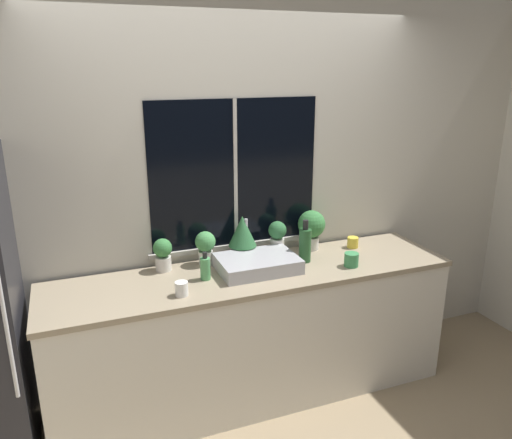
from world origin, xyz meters
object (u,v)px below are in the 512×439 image
object	(u,v)px
potted_plant_left	(205,246)
soap_bottle	(205,268)
sink	(257,263)
potted_plant_right	(277,236)
mug_white	(182,289)
potted_plant_center	(242,234)
mug_green	(351,260)
bottle_tall	(305,244)
mug_yellow	(353,242)
potted_plant_far_right	(312,227)
potted_plant_far_left	(163,253)

from	to	relation	value
potted_plant_left	soap_bottle	xyz separation A→B (m)	(-0.07, -0.23, -0.06)
sink	potted_plant_left	bearing A→B (deg)	143.16
potted_plant_right	potted_plant_left	bearing A→B (deg)	180.00
mug_white	sink	bearing A→B (deg)	19.36
potted_plant_center	mug_green	distance (m)	0.74
mug_green	bottle_tall	bearing A→B (deg)	142.94
bottle_tall	mug_green	xyz separation A→B (m)	(0.25, -0.19, -0.08)
sink	mug_yellow	size ratio (longest dim) A/B	6.39
mug_white	mug_green	bearing A→B (deg)	1.10
potted_plant_left	potted_plant_far_right	bearing A→B (deg)	0.00
potted_plant_left	mug_yellow	xyz separation A→B (m)	(1.08, -0.08, -0.09)
mug_green	potted_plant_far_right	bearing A→B (deg)	104.91
potted_plant_left	potted_plant_far_right	xyz separation A→B (m)	(0.78, 0.00, 0.04)
soap_bottle	mug_white	distance (m)	0.25
mug_white	soap_bottle	bearing A→B (deg)	41.68
sink	mug_green	world-z (taller)	sink
sink	potted_plant_left	xyz separation A→B (m)	(-0.28, 0.21, 0.08)
potted_plant_left	soap_bottle	bearing A→B (deg)	-106.26
potted_plant_far_right	mug_white	bearing A→B (deg)	-158.79
potted_plant_far_right	mug_yellow	size ratio (longest dim) A/B	3.61
mug_white	bottle_tall	bearing A→B (deg)	13.20
potted_plant_far_right	soap_bottle	world-z (taller)	potted_plant_far_right
potted_plant_far_left	potted_plant_right	world-z (taller)	potted_plant_right
potted_plant_left	potted_plant_center	xyz separation A→B (m)	(0.26, 0.00, 0.05)
potted_plant_right	bottle_tall	distance (m)	0.23
bottle_tall	mug_green	world-z (taller)	bottle_tall
potted_plant_far_right	potted_plant_far_left	bearing A→B (deg)	180.00
potted_plant_center	bottle_tall	xyz separation A→B (m)	(0.37, -0.19, -0.05)
potted_plant_far_right	mug_white	size ratio (longest dim) A/B	3.42
potted_plant_left	mug_yellow	bearing A→B (deg)	-4.22
sink	potted_plant_far_right	bearing A→B (deg)	23.17
potted_plant_left	potted_plant_far_right	world-z (taller)	potted_plant_far_right
potted_plant_center	mug_white	distance (m)	0.67
potted_plant_left	mug_yellow	distance (m)	1.09
sink	mug_green	distance (m)	0.62
sink	potted_plant_left	distance (m)	0.36
sink	mug_yellow	world-z (taller)	sink
bottle_tall	mug_yellow	bearing A→B (deg)	14.38
potted_plant_center	bottle_tall	world-z (taller)	potted_plant_center
potted_plant_far_right	mug_green	size ratio (longest dim) A/B	3.06
potted_plant_center	mug_yellow	bearing A→B (deg)	-5.54
potted_plant_far_left	potted_plant_far_right	xyz separation A→B (m)	(1.06, -0.00, 0.05)
soap_bottle	mug_green	bearing A→B (deg)	-8.75
potted_plant_far_right	bottle_tall	bearing A→B (deg)	-127.09
bottle_tall	mug_green	size ratio (longest dim) A/B	3.11
sink	mug_white	distance (m)	0.57
sink	bottle_tall	xyz separation A→B (m)	(0.35, 0.02, 0.08)
potted_plant_right	mug_green	distance (m)	0.53
potted_plant_far_right	soap_bottle	xyz separation A→B (m)	(-0.85, -0.23, -0.10)
sink	potted_plant_right	world-z (taller)	sink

